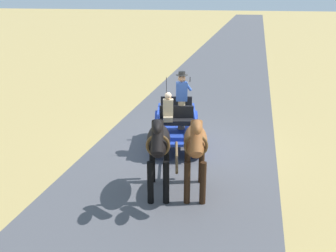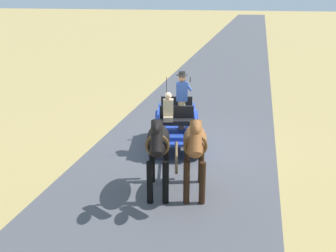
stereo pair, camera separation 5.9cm
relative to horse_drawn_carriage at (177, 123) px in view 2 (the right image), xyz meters
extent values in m
plane|color=tan|center=(-0.23, -0.14, -0.82)|extent=(200.00, 200.00, 0.00)
cube|color=#4C4C51|center=(-0.23, -0.14, -0.81)|extent=(5.73, 160.00, 0.01)
cube|color=#1E3899|center=(0.02, -0.08, -0.16)|extent=(1.62, 2.40, 0.12)
cube|color=#1E3899|center=(-0.54, -0.20, 0.12)|extent=(0.48, 2.06, 0.44)
cube|color=#1E3899|center=(0.58, 0.03, 0.12)|extent=(0.48, 2.06, 0.44)
cube|color=#1E3899|center=(-0.23, 1.11, -0.26)|extent=(1.11, 0.45, 0.08)
cube|color=#1E3899|center=(0.26, -1.26, -0.34)|extent=(0.75, 0.34, 0.06)
cube|color=black|center=(-0.10, 0.51, 0.22)|extent=(1.07, 0.56, 0.14)
cube|color=black|center=(-0.07, 0.33, 0.44)|extent=(1.01, 0.29, 0.44)
cube|color=black|center=(0.12, -0.57, 0.22)|extent=(1.07, 0.56, 0.14)
cube|color=black|center=(0.16, -0.74, 0.44)|extent=(1.01, 0.29, 0.44)
cylinder|color=#1E3899|center=(-0.77, 0.54, -0.34)|extent=(0.29, 0.96, 0.96)
cylinder|color=black|center=(-0.77, 0.54, -0.34)|extent=(0.16, 0.23, 0.21)
cylinder|color=#1E3899|center=(0.50, 0.80, -0.34)|extent=(0.29, 0.96, 0.96)
cylinder|color=black|center=(0.50, 0.80, -0.34)|extent=(0.16, 0.23, 0.21)
cylinder|color=#1E3899|center=(-0.46, -0.97, -0.34)|extent=(0.29, 0.96, 0.96)
cylinder|color=black|center=(-0.46, -0.97, -0.34)|extent=(0.16, 0.23, 0.21)
cylinder|color=#1E3899|center=(0.81, -0.70, -0.34)|extent=(0.29, 0.96, 0.96)
cylinder|color=black|center=(0.81, -0.70, -0.34)|extent=(0.16, 0.23, 0.21)
cylinder|color=brown|center=(-0.43, 2.07, -0.21)|extent=(0.48, 1.97, 0.07)
cylinder|color=black|center=(0.19, 0.57, 0.92)|extent=(0.02, 0.02, 1.30)
cylinder|color=#998466|center=(-0.19, 0.21, 0.35)|extent=(0.22, 0.22, 0.90)
cube|color=#2D4C99|center=(-0.19, 0.21, 1.08)|extent=(0.38, 0.28, 0.56)
sphere|color=#9E7051|center=(-0.19, 0.21, 1.48)|extent=(0.22, 0.22, 0.22)
cylinder|color=black|center=(-0.19, 0.21, 1.58)|extent=(0.36, 0.36, 0.01)
cylinder|color=black|center=(-0.19, 0.21, 1.63)|extent=(0.20, 0.20, 0.10)
cylinder|color=#2D4C99|center=(-0.38, 0.21, 1.26)|extent=(0.27, 0.13, 0.32)
cube|color=black|center=(-0.44, 0.22, 1.46)|extent=(0.03, 0.07, 0.14)
cube|color=#998466|center=(0.12, 0.68, 0.36)|extent=(0.34, 0.37, 0.14)
cube|color=tan|center=(0.14, 0.56, 0.67)|extent=(0.33, 0.26, 0.48)
sphere|color=beige|center=(0.14, 0.56, 1.02)|extent=(0.20, 0.20, 0.20)
ellipsoid|color=brown|center=(-1.02, 2.77, 0.55)|extent=(0.81, 1.63, 0.64)
cylinder|color=black|center=(-1.29, 3.27, -0.29)|extent=(0.15, 0.15, 1.05)
cylinder|color=black|center=(-0.93, 3.34, -0.29)|extent=(0.15, 0.15, 1.05)
cylinder|color=black|center=(-1.11, 2.20, -0.29)|extent=(0.15, 0.15, 1.05)
cylinder|color=black|center=(-0.75, 2.26, -0.29)|extent=(0.15, 0.15, 1.05)
cylinder|color=brown|center=(-1.16, 3.60, 0.95)|extent=(0.36, 0.68, 0.73)
ellipsoid|color=brown|center=(-1.20, 3.81, 1.26)|extent=(0.31, 0.57, 0.28)
cube|color=black|center=(-1.16, 3.58, 0.99)|extent=(0.14, 0.51, 0.56)
cylinder|color=black|center=(-0.90, 2.04, 0.25)|extent=(0.11, 0.11, 0.70)
torus|color=brown|center=(-1.11, 3.30, 0.63)|extent=(0.55, 0.16, 0.55)
ellipsoid|color=black|center=(-0.16, 2.95, 0.55)|extent=(0.89, 1.64, 0.64)
cylinder|color=black|center=(-0.46, 3.44, -0.29)|extent=(0.15, 0.15, 1.05)
cylinder|color=black|center=(-0.10, 3.52, -0.29)|extent=(0.15, 0.15, 1.05)
cylinder|color=black|center=(-0.22, 2.37, -0.29)|extent=(0.15, 0.15, 1.05)
cylinder|color=black|center=(0.14, 2.45, -0.29)|extent=(0.15, 0.15, 1.05)
cylinder|color=black|center=(-0.34, 3.77, 0.95)|extent=(0.39, 0.69, 0.73)
ellipsoid|color=black|center=(-0.39, 3.98, 1.26)|extent=(0.33, 0.57, 0.28)
cube|color=black|center=(-0.34, 3.75, 0.99)|extent=(0.17, 0.50, 0.56)
cylinder|color=black|center=(0.00, 2.22, 0.25)|extent=(0.11, 0.11, 0.70)
torus|color=brown|center=(-0.28, 3.48, 0.63)|extent=(0.55, 0.19, 0.55)
camera|label=1|loc=(-2.27, 11.31, 3.88)|focal=41.61mm
camera|label=2|loc=(-2.33, 11.30, 3.88)|focal=41.61mm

